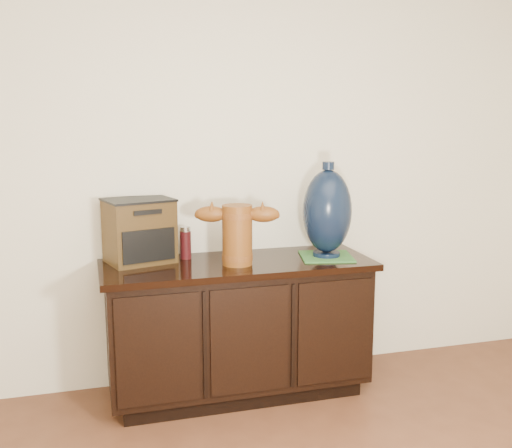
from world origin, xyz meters
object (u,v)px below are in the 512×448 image
object	(u,v)px
sideboard	(238,327)
terracotta_vessel	(237,231)
spray_can	(186,243)
tv_radio	(139,231)
lamp_base	(327,212)

from	to	relation	value
sideboard	terracotta_vessel	size ratio (longest dim) A/B	3.25
spray_can	terracotta_vessel	bearing A→B (deg)	-40.31
spray_can	sideboard	bearing A→B (deg)	-30.19
sideboard	tv_radio	size ratio (longest dim) A/B	3.62
sideboard	terracotta_vessel	bearing A→B (deg)	-104.54
terracotta_vessel	tv_radio	bearing A→B (deg)	174.46
terracotta_vessel	tv_radio	size ratio (longest dim) A/B	1.11
sideboard	tv_radio	bearing A→B (deg)	164.11
tv_radio	lamp_base	world-z (taller)	lamp_base
tv_radio	spray_can	xyz separation A→B (m)	(0.25, 0.01, -0.08)
sideboard	spray_can	distance (m)	0.54
sideboard	tv_radio	xyz separation A→B (m)	(-0.50, 0.14, 0.54)
terracotta_vessel	spray_can	bearing A→B (deg)	156.32
sideboard	lamp_base	world-z (taller)	lamp_base
lamp_base	tv_radio	bearing A→B (deg)	170.07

